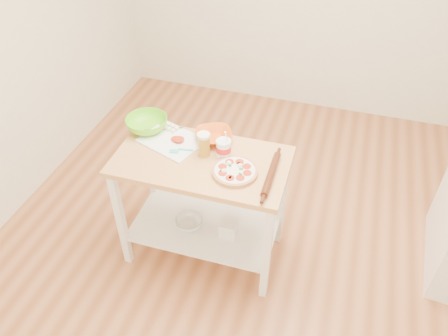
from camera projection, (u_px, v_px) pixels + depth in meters
room_shell at (260, 100)px, 2.49m from camera, size 4.04×4.54×2.74m
prep_island at (203, 188)px, 2.96m from camera, size 1.13×0.63×0.90m
pizza at (235, 171)px, 2.68m from camera, size 0.29×0.29×0.05m
cutting_board at (172, 140)px, 2.94m from camera, size 0.48×0.42×0.04m
spatula at (180, 150)px, 2.84m from camera, size 0.15×0.07×0.01m
knife at (158, 130)px, 3.01m from camera, size 0.25×0.15×0.01m
orange_bowl at (214, 136)px, 2.94m from camera, size 0.32×0.32×0.06m
green_bowl at (147, 124)px, 3.02m from camera, size 0.34×0.34×0.09m
beer_pint at (204, 144)px, 2.78m from camera, size 0.08×0.08×0.16m
yogurt_tub at (224, 148)px, 2.79m from camera, size 0.10×0.10×0.21m
rolling_pin at (271, 174)px, 2.65m from camera, size 0.05×0.39×0.05m
shelf_glass_bowl at (189, 222)px, 3.20m from camera, size 0.26×0.26×0.06m
shelf_bin at (229, 228)px, 3.12m from camera, size 0.12×0.12×0.12m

